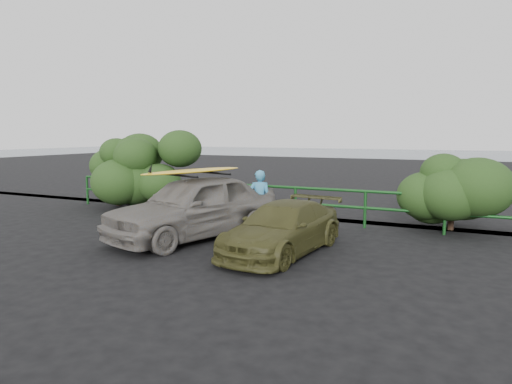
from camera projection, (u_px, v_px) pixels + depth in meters
ground at (162, 261)px, 9.13m from camera, size 80.00×80.00×0.00m
ocean at (426, 152)px, 63.03m from camera, size 200.00×200.00×0.00m
guardrail at (264, 202)px, 13.55m from camera, size 14.00×0.08×1.04m
shrub_left at (142, 172)px, 15.84m from camera, size 3.20×2.40×2.42m
shrub_right at (447, 195)px, 11.85m from camera, size 3.20×2.40×1.90m
sedan at (194, 207)px, 11.11m from camera, size 3.18×4.90×1.55m
olive_vehicle at (282, 228)px, 9.73m from camera, size 1.91×3.85×1.07m
man at (260, 200)px, 12.05m from camera, size 0.68×0.58×1.59m
roof_rack at (194, 174)px, 11.00m from camera, size 1.76×1.48×0.05m
surfboard at (194, 171)px, 11.00m from camera, size 1.52×3.00×0.09m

